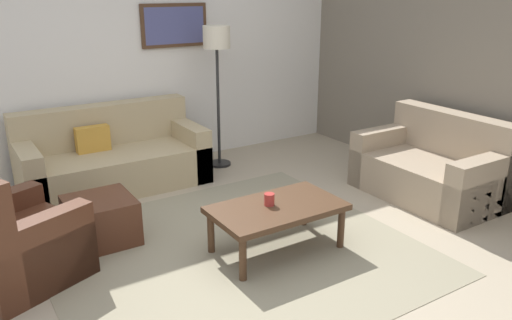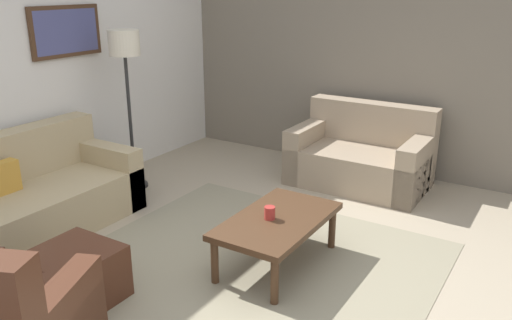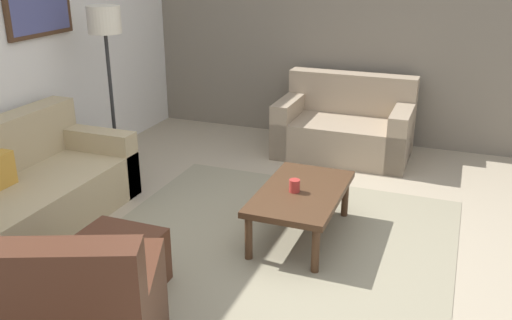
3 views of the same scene
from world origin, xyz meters
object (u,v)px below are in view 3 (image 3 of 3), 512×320
object	(u,v)px
couch_loveseat	(346,128)
coffee_table	(301,196)
cup	(294,186)
lamp_standing	(106,38)
framed_artwork	(39,9)
couch_main	(17,195)
ottoman	(115,265)

from	to	relation	value
couch_loveseat	coffee_table	bearing A→B (deg)	-177.37
cup	lamp_standing	size ratio (longest dim) A/B	0.06
cup	framed_artwork	bearing A→B (deg)	81.90
coffee_table	framed_artwork	xyz separation A→B (m)	(0.33, 2.67, 1.34)
cup	couch_main	bearing A→B (deg)	106.52
ottoman	cup	bearing A→B (deg)	-38.07
ottoman	lamp_standing	bearing A→B (deg)	33.81
lamp_standing	ottoman	bearing A→B (deg)	-146.19
cup	couch_loveseat	bearing A→B (deg)	1.42
ottoman	coffee_table	bearing A→B (deg)	-38.23
couch_loveseat	framed_artwork	size ratio (longest dim) A/B	1.74
couch_main	lamp_standing	size ratio (longest dim) A/B	1.15
framed_artwork	lamp_standing	bearing A→B (deg)	-57.30
couch_loveseat	lamp_standing	size ratio (longest dim) A/B	0.86
framed_artwork	couch_loveseat	bearing A→B (deg)	-55.34
couch_main	cup	size ratio (longest dim) A/B	19.34
framed_artwork	cup	bearing A→B (deg)	-98.10
ottoman	cup	world-z (taller)	cup
ottoman	coffee_table	world-z (taller)	coffee_table
couch_loveseat	ottoman	bearing A→B (deg)	165.53
ottoman	lamp_standing	distance (m)	2.53
ottoman	framed_artwork	world-z (taller)	framed_artwork
coffee_table	ottoman	bearing A→B (deg)	141.77
ottoman	lamp_standing	xyz separation A→B (m)	(1.85, 1.24, 1.21)
couch_loveseat	lamp_standing	distance (m)	2.79
couch_main	ottoman	bearing A→B (deg)	-111.33
couch_main	ottoman	xyz separation A→B (m)	(-0.51, -1.30, -0.10)
couch_main	ottoman	size ratio (longest dim) A/B	3.52
couch_loveseat	cup	bearing A→B (deg)	-178.58
couch_main	coffee_table	size ratio (longest dim) A/B	1.79
couch_main	cup	world-z (taller)	couch_main
couch_loveseat	lamp_standing	xyz separation A→B (m)	(-1.47, 2.09, 1.11)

